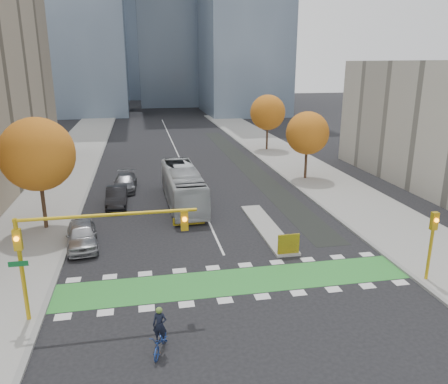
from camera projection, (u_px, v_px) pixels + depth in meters
name	position (u px, v px, depth m)	size (l,w,h in m)	color
ground	(242.00, 295.00, 23.11)	(300.00, 300.00, 0.00)	black
sidewalk_west	(46.00, 198.00, 39.44)	(7.00, 120.00, 0.15)	gray
sidewalk_east	(326.00, 183.00, 44.37)	(7.00, 120.00, 0.15)	gray
curb_west	(86.00, 195.00, 40.08)	(0.30, 120.00, 0.16)	gray
curb_east	(293.00, 184.00, 43.73)	(0.30, 120.00, 0.16)	gray
bike_crossing	(236.00, 281.00, 24.52)	(20.00, 3.00, 0.01)	#2C8831
centre_line	(176.00, 151.00, 60.74)	(0.15, 70.00, 0.01)	silver
bike_lane_paint	(246.00, 164.00, 52.70)	(2.50, 50.00, 0.01)	black
median_island	(267.00, 228.00, 32.28)	(1.60, 10.00, 0.16)	gray
hazard_board	(289.00, 244.00, 27.56)	(1.40, 0.12, 1.30)	yellow
tree_west	(37.00, 154.00, 30.61)	(5.20, 5.20, 8.22)	#332114
tree_east_near	(307.00, 133.00, 44.61)	(4.40, 4.40, 7.08)	#332114
tree_east_far	(268.00, 112.00, 59.65)	(4.80, 4.80, 7.65)	#332114
traffic_signal_west	(78.00, 239.00, 20.03)	(8.53, 0.56, 5.20)	#BF9914
traffic_signal_east	(432.00, 236.00, 23.77)	(0.35, 0.43, 4.10)	#BF9914
cyclist	(160.00, 337.00, 18.36)	(1.18, 1.96, 2.14)	navy
bus	(183.00, 186.00, 37.49)	(2.69, 11.50, 3.20)	#B2B6BA
parked_car_a	(82.00, 235.00, 28.92)	(1.96, 4.87, 1.66)	#9A9B9F
parked_car_b	(117.00, 197.00, 37.14)	(1.69, 4.84, 1.60)	black
parked_car_c	(125.00, 182.00, 41.97)	(2.08, 5.11, 1.48)	#54555A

